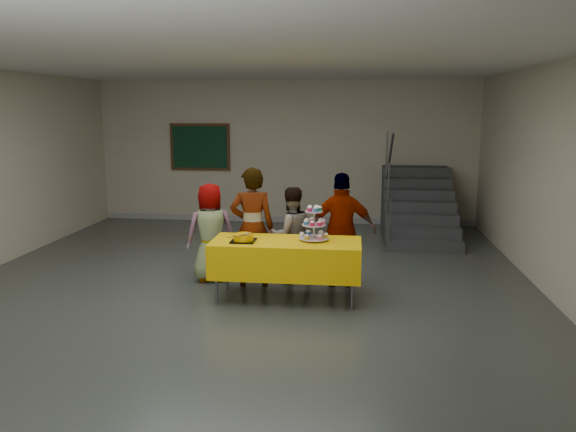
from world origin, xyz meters
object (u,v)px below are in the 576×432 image
object	(u,v)px
schoolchild_c	(291,235)
schoolchild_b	(252,227)
bake_table	(286,257)
schoolchild_d	(342,230)
noticeboard	(200,147)
cupcake_stand	(314,226)
staircase	(417,209)
bear_cake	(243,237)
schoolchild_a	(211,232)

from	to	relation	value
schoolchild_c	schoolchild_b	bearing A→B (deg)	0.13
bake_table	schoolchild_d	size ratio (longest dim) A/B	1.20
schoolchild_d	noticeboard	xyz separation A→B (m)	(-3.15, 4.30, 0.82)
cupcake_stand	staircase	bearing A→B (deg)	67.09
bear_cake	staircase	bearing A→B (deg)	58.52
schoolchild_a	schoolchild_d	xyz separation A→B (m)	(1.84, -0.04, 0.09)
schoolchild_b	schoolchild_c	world-z (taller)	schoolchild_b
cupcake_stand	schoolchild_a	size ratio (longest dim) A/B	0.32
schoolchild_c	schoolchild_d	distance (m)	0.73
bake_table	schoolchild_b	bearing A→B (deg)	135.02
schoolchild_a	schoolchild_b	bearing A→B (deg)	142.13
schoolchild_a	schoolchild_b	distance (m)	0.66
bear_cake	staircase	distance (m)	4.96
cupcake_stand	schoolchild_d	xyz separation A→B (m)	(0.34, 0.59, -0.17)
schoolchild_b	noticeboard	bearing A→B (deg)	-75.70
noticeboard	schoolchild_d	bearing A→B (deg)	-53.71
bake_table	noticeboard	world-z (taller)	noticeboard
bear_cake	schoolchild_c	size ratio (longest dim) A/B	0.27
cupcake_stand	schoolchild_b	world-z (taller)	schoolchild_b
schoolchild_a	noticeboard	xyz separation A→B (m)	(-1.31, 4.25, 0.90)
bake_table	schoolchild_c	distance (m)	0.77
schoolchild_d	staircase	distance (m)	3.73
bear_cake	schoolchild_c	bearing A→B (deg)	59.91
bake_table	bear_cake	size ratio (longest dim) A/B	5.25
bake_table	schoolchild_c	size ratio (longest dim) A/B	1.40
bake_table	schoolchild_c	world-z (taller)	schoolchild_c
bake_table	schoolchild_b	distance (m)	0.79
bear_cake	schoolchild_d	distance (m)	1.43
schoolchild_a	staircase	bearing A→B (deg)	-155.49
cupcake_stand	bear_cake	bearing A→B (deg)	-169.03
bear_cake	schoolchild_b	world-z (taller)	schoolchild_b
bake_table	staircase	xyz separation A→B (m)	(2.06, 4.12, -0.07)
bake_table	bear_cake	bearing A→B (deg)	-169.48
noticeboard	bake_table	bearing A→B (deg)	-63.52
bake_table	staircase	size ratio (longest dim) A/B	0.78
bear_cake	schoolchild_b	bearing A→B (deg)	90.22
noticeboard	schoolchild_c	bearing A→B (deg)	-59.81
staircase	noticeboard	xyz separation A→B (m)	(-4.52, 0.84, 1.11)
staircase	schoolchild_a	bearing A→B (deg)	-133.24
cupcake_stand	schoolchild_c	world-z (taller)	schoolchild_c
schoolchild_b	staircase	xyz separation A→B (m)	(2.58, 3.59, -0.33)
bake_table	schoolchild_a	xyz separation A→B (m)	(-1.16, 0.70, 0.14)
cupcake_stand	schoolchild_b	bearing A→B (deg)	152.38
schoolchild_c	schoolchild_d	bearing A→B (deg)	147.00
schoolchild_b	bake_table	bearing A→B (deg)	125.66
schoolchild_d	staircase	world-z (taller)	staircase
schoolchild_a	schoolchild_c	world-z (taller)	schoolchild_a
schoolchild_a	staircase	xyz separation A→B (m)	(3.21, 3.42, -0.21)
schoolchild_a	cupcake_stand	bearing A→B (deg)	134.90
noticeboard	schoolchild_a	bearing A→B (deg)	-72.85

